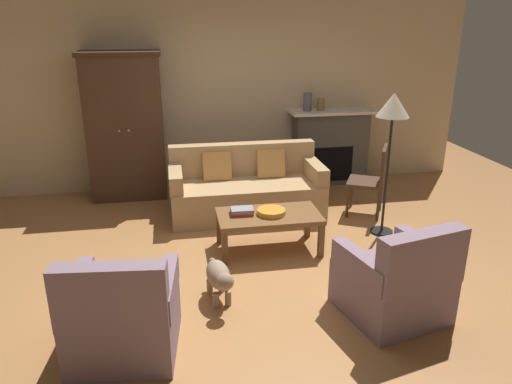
{
  "coord_description": "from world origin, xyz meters",
  "views": [
    {
      "loc": [
        -0.81,
        -4.49,
        2.4
      ],
      "look_at": [
        0.1,
        0.55,
        0.55
      ],
      "focal_mm": 34.04,
      "sensor_mm": 36.0,
      "label": 1
    }
  ],
  "objects_px": {
    "fireplace": "(330,146)",
    "couch": "(246,190)",
    "coffee_table": "(269,219)",
    "book_stack": "(242,211)",
    "armchair_near_right": "(396,283)",
    "armoire": "(125,127)",
    "dog": "(219,277)",
    "fruit_bowl": "(271,212)",
    "armchair_near_left": "(123,317)",
    "mantel_vase_slate": "(307,102)",
    "side_chair_wooden": "(373,177)",
    "mantel_vase_bronze": "(321,105)",
    "floor_lamp": "(393,114)"
  },
  "relations": [
    {
      "from": "fireplace",
      "to": "couch",
      "type": "height_order",
      "value": "fireplace"
    },
    {
      "from": "coffee_table",
      "to": "book_stack",
      "type": "relative_size",
      "value": 4.38
    },
    {
      "from": "coffee_table",
      "to": "book_stack",
      "type": "height_order",
      "value": "book_stack"
    },
    {
      "from": "armchair_near_right",
      "to": "armoire",
      "type": "bearing_deg",
      "value": 124.65
    },
    {
      "from": "armchair_near_right",
      "to": "dog",
      "type": "bearing_deg",
      "value": 161.39
    },
    {
      "from": "armoire",
      "to": "couch",
      "type": "xyz_separation_m",
      "value": [
        1.51,
        -0.93,
        -0.68
      ]
    },
    {
      "from": "fireplace",
      "to": "book_stack",
      "type": "xyz_separation_m",
      "value": [
        -1.65,
        -2.05,
        -0.11
      ]
    },
    {
      "from": "fruit_bowl",
      "to": "armchair_near_left",
      "type": "distance_m",
      "value": 2.08
    },
    {
      "from": "armoire",
      "to": "couch",
      "type": "distance_m",
      "value": 1.89
    },
    {
      "from": "armchair_near_left",
      "to": "mantel_vase_slate",
      "type": "bearing_deg",
      "value": 56.2
    },
    {
      "from": "couch",
      "to": "fireplace",
      "type": "bearing_deg",
      "value": 34.84
    },
    {
      "from": "armoire",
      "to": "side_chair_wooden",
      "type": "distance_m",
      "value": 3.36
    },
    {
      "from": "armchair_near_right",
      "to": "mantel_vase_slate",
      "type": "bearing_deg",
      "value": 86.74
    },
    {
      "from": "couch",
      "to": "fruit_bowl",
      "type": "bearing_deg",
      "value": -84.84
    },
    {
      "from": "side_chair_wooden",
      "to": "dog",
      "type": "height_order",
      "value": "side_chair_wooden"
    },
    {
      "from": "mantel_vase_bronze",
      "to": "floor_lamp",
      "type": "bearing_deg",
      "value": -83.41
    },
    {
      "from": "mantel_vase_slate",
      "to": "fireplace",
      "type": "bearing_deg",
      "value": 2.7
    },
    {
      "from": "fruit_bowl",
      "to": "side_chair_wooden",
      "type": "bearing_deg",
      "value": 27.41
    },
    {
      "from": "fireplace",
      "to": "book_stack",
      "type": "bearing_deg",
      "value": -128.88
    },
    {
      "from": "fireplace",
      "to": "armchair_near_left",
      "type": "relative_size",
      "value": 1.43
    },
    {
      "from": "couch",
      "to": "coffee_table",
      "type": "height_order",
      "value": "couch"
    },
    {
      "from": "mantel_vase_bronze",
      "to": "armchair_near_left",
      "type": "distance_m",
      "value": 4.52
    },
    {
      "from": "fireplace",
      "to": "armoire",
      "type": "height_order",
      "value": "armoire"
    },
    {
      "from": "book_stack",
      "to": "armchair_near_right",
      "type": "xyz_separation_m",
      "value": [
        1.07,
        -1.46,
        -0.14
      ]
    },
    {
      "from": "couch",
      "to": "armchair_near_right",
      "type": "bearing_deg",
      "value": -70.91
    },
    {
      "from": "coffee_table",
      "to": "armchair_near_left",
      "type": "bearing_deg",
      "value": -133.09
    },
    {
      "from": "armoire",
      "to": "side_chair_wooden",
      "type": "bearing_deg",
      "value": -22.37
    },
    {
      "from": "armchair_near_left",
      "to": "armchair_near_right",
      "type": "distance_m",
      "value": 2.21
    },
    {
      "from": "couch",
      "to": "coffee_table",
      "type": "xyz_separation_m",
      "value": [
        0.07,
        -1.09,
        0.05
      ]
    },
    {
      "from": "armoire",
      "to": "couch",
      "type": "height_order",
      "value": "armoire"
    },
    {
      "from": "side_chair_wooden",
      "to": "book_stack",
      "type": "bearing_deg",
      "value": -158.36
    },
    {
      "from": "mantel_vase_slate",
      "to": "side_chair_wooden",
      "type": "distance_m",
      "value": 1.6
    },
    {
      "from": "mantel_vase_bronze",
      "to": "armchair_near_left",
      "type": "bearing_deg",
      "value": -125.95
    },
    {
      "from": "coffee_table",
      "to": "dog",
      "type": "height_order",
      "value": "coffee_table"
    },
    {
      "from": "book_stack",
      "to": "armchair_near_left",
      "type": "relative_size",
      "value": 0.29
    },
    {
      "from": "couch",
      "to": "fruit_bowl",
      "type": "distance_m",
      "value": 1.11
    },
    {
      "from": "coffee_table",
      "to": "fruit_bowl",
      "type": "bearing_deg",
      "value": -22.57
    },
    {
      "from": "couch",
      "to": "armchair_near_right",
      "type": "distance_m",
      "value": 2.65
    },
    {
      "from": "coffee_table",
      "to": "armchair_near_left",
      "type": "xyz_separation_m",
      "value": [
        -1.41,
        -1.51,
        -0.05
      ]
    },
    {
      "from": "armchair_near_right",
      "to": "armchair_near_left",
      "type": "bearing_deg",
      "value": -177.42
    },
    {
      "from": "book_stack",
      "to": "floor_lamp",
      "type": "height_order",
      "value": "floor_lamp"
    },
    {
      "from": "armoire",
      "to": "coffee_table",
      "type": "height_order",
      "value": "armoire"
    },
    {
      "from": "coffee_table",
      "to": "armchair_near_right",
      "type": "bearing_deg",
      "value": -60.7
    },
    {
      "from": "armchair_near_left",
      "to": "couch",
      "type": "bearing_deg",
      "value": 62.78
    },
    {
      "from": "armchair_near_right",
      "to": "side_chair_wooden",
      "type": "relative_size",
      "value": 1.03
    },
    {
      "from": "armoire",
      "to": "fireplace",
      "type": "bearing_deg",
      "value": 1.51
    },
    {
      "from": "armchair_near_left",
      "to": "armchair_near_right",
      "type": "xyz_separation_m",
      "value": [
        2.2,
        0.1,
        0.0
      ]
    },
    {
      "from": "mantel_vase_bronze",
      "to": "floor_lamp",
      "type": "relative_size",
      "value": 0.1
    },
    {
      "from": "coffee_table",
      "to": "floor_lamp",
      "type": "height_order",
      "value": "floor_lamp"
    },
    {
      "from": "floor_lamp",
      "to": "mantel_vase_slate",
      "type": "bearing_deg",
      "value": 102.52
    }
  ]
}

